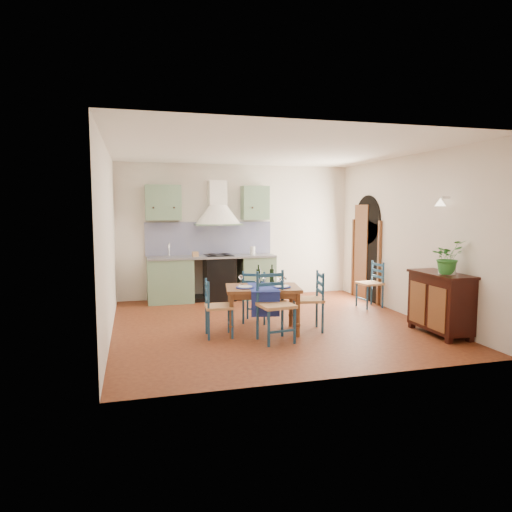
{
  "coord_description": "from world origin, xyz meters",
  "views": [
    {
      "loc": [
        -2.14,
        -7.01,
        1.89
      ],
      "look_at": [
        -0.17,
        0.3,
        1.09
      ],
      "focal_mm": 32.0,
      "sensor_mm": 36.0,
      "label": 1
    }
  ],
  "objects_px": {
    "dining_table": "(263,292)",
    "potted_plant": "(447,257)",
    "sideboard": "(440,301)",
    "chair_near": "(275,306)"
  },
  "relations": [
    {
      "from": "dining_table",
      "to": "potted_plant",
      "type": "height_order",
      "value": "potted_plant"
    },
    {
      "from": "dining_table",
      "to": "sideboard",
      "type": "xyz_separation_m",
      "value": [
        2.52,
        -0.81,
        -0.11
      ]
    },
    {
      "from": "chair_near",
      "to": "sideboard",
      "type": "xyz_separation_m",
      "value": [
        2.49,
        -0.32,
        -0.0
      ]
    },
    {
      "from": "sideboard",
      "to": "chair_near",
      "type": "bearing_deg",
      "value": 172.55
    },
    {
      "from": "dining_table",
      "to": "sideboard",
      "type": "height_order",
      "value": "dining_table"
    },
    {
      "from": "potted_plant",
      "to": "sideboard",
      "type": "bearing_deg",
      "value": 85.02
    },
    {
      "from": "dining_table",
      "to": "chair_near",
      "type": "height_order",
      "value": "dining_table"
    },
    {
      "from": "potted_plant",
      "to": "chair_near",
      "type": "bearing_deg",
      "value": 169.52
    },
    {
      "from": "dining_table",
      "to": "sideboard",
      "type": "relative_size",
      "value": 1.15
    },
    {
      "from": "chair_near",
      "to": "sideboard",
      "type": "height_order",
      "value": "chair_near"
    }
  ]
}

